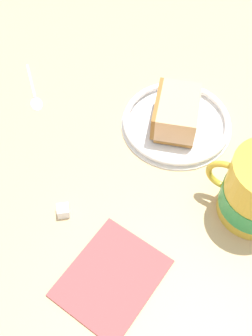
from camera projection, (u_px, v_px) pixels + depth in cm
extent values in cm
cube|color=tan|center=(143.00, 173.00, 60.63)|extent=(154.05, 154.05, 3.00)
cylinder|color=white|center=(176.00, 124.00, 63.50)|extent=(17.09, 17.09, 0.67)
torus|color=white|center=(177.00, 121.00, 62.83)|extent=(16.68, 16.68, 0.96)
cube|color=#9E662D|center=(177.00, 122.00, 62.98)|extent=(10.13, 10.64, 0.60)
cube|color=#EAB27F|center=(178.00, 111.00, 61.01)|extent=(10.13, 10.64, 4.14)
cube|color=#9E662D|center=(157.00, 108.00, 61.36)|extent=(6.02, 7.38, 4.14)
torus|color=gold|center=(226.00, 176.00, 52.38)|extent=(3.80, 4.87, 5.39)
ellipsoid|color=silver|center=(36.00, 103.00, 65.98)|extent=(2.52, 3.32, 0.80)
cylinder|color=silver|center=(31.00, 80.00, 69.08)|extent=(1.98, 8.05, 0.50)
cube|color=#B24C4C|center=(112.00, 277.00, 49.91)|extent=(15.92, 14.90, 0.60)
cube|color=white|center=(63.00, 211.00, 54.50)|extent=(2.02, 2.02, 1.59)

